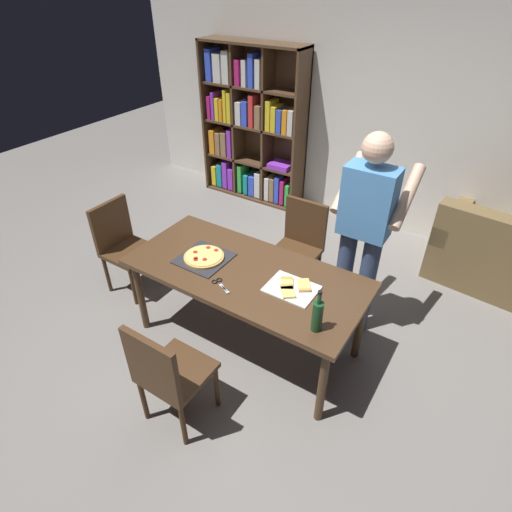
# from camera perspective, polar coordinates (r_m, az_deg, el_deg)

# --- Properties ---
(ground_plane) EXTENTS (12.00, 12.00, 0.00)m
(ground_plane) POSITION_cam_1_polar(r_m,az_deg,el_deg) (3.66, -1.30, -11.45)
(ground_plane) COLOR gray
(back_wall) EXTENTS (6.40, 0.10, 2.80)m
(back_wall) POSITION_cam_1_polar(r_m,az_deg,el_deg) (5.04, 16.19, 19.42)
(back_wall) COLOR silver
(back_wall) RESTS_ON ground_plane
(dining_table) EXTENTS (1.86, 0.86, 0.75)m
(dining_table) POSITION_cam_1_polar(r_m,az_deg,el_deg) (3.20, -1.45, -3.08)
(dining_table) COLOR #4C331E
(dining_table) RESTS_ON ground_plane
(chair_near_camera) EXTENTS (0.42, 0.42, 0.90)m
(chair_near_camera) POSITION_cam_1_polar(r_m,az_deg,el_deg) (2.83, -12.19, -15.39)
(chair_near_camera) COLOR #472D19
(chair_near_camera) RESTS_ON ground_plane
(chair_far_side) EXTENTS (0.42, 0.42, 0.90)m
(chair_far_side) POSITION_cam_1_polar(r_m,az_deg,el_deg) (3.94, 6.02, 1.96)
(chair_far_side) COLOR #472D19
(chair_far_side) RESTS_ON ground_plane
(chair_left_end) EXTENTS (0.42, 0.42, 0.90)m
(chair_left_end) POSITION_cam_1_polar(r_m,az_deg,el_deg) (4.12, -17.97, 1.85)
(chair_left_end) COLOR #472D19
(chair_left_end) RESTS_ON ground_plane
(bookshelf) EXTENTS (1.40, 0.35, 1.95)m
(bookshelf) POSITION_cam_1_polar(r_m,az_deg,el_deg) (5.60, -0.70, 17.14)
(bookshelf) COLOR #513823
(bookshelf) RESTS_ON ground_plane
(person_serving_pizza) EXTENTS (0.55, 0.54, 1.75)m
(person_serving_pizza) POSITION_cam_1_polar(r_m,az_deg,el_deg) (3.32, 14.69, 3.86)
(person_serving_pizza) COLOR #38476B
(person_serving_pizza) RESTS_ON ground_plane
(pepperoni_pizza_on_tray) EXTENTS (0.38, 0.38, 0.04)m
(pepperoni_pizza_on_tray) POSITION_cam_1_polar(r_m,az_deg,el_deg) (3.30, -7.17, -0.17)
(pepperoni_pizza_on_tray) COLOR #2D2D33
(pepperoni_pizza_on_tray) RESTS_ON dining_table
(pizza_slices_on_towel) EXTENTS (0.36, 0.29, 0.03)m
(pizza_slices_on_towel) POSITION_cam_1_polar(r_m,az_deg,el_deg) (2.99, 5.00, -4.36)
(pizza_slices_on_towel) COLOR white
(pizza_slices_on_towel) RESTS_ON dining_table
(wine_bottle) EXTENTS (0.07, 0.07, 0.32)m
(wine_bottle) POSITION_cam_1_polar(r_m,az_deg,el_deg) (2.64, 8.45, -8.10)
(wine_bottle) COLOR #194723
(wine_bottle) RESTS_ON dining_table
(kitchen_scissors) EXTENTS (0.20, 0.13, 0.01)m
(kitchen_scissors) POSITION_cam_1_polar(r_m,az_deg,el_deg) (3.04, -5.05, -3.79)
(kitchen_scissors) COLOR silver
(kitchen_scissors) RESTS_ON dining_table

